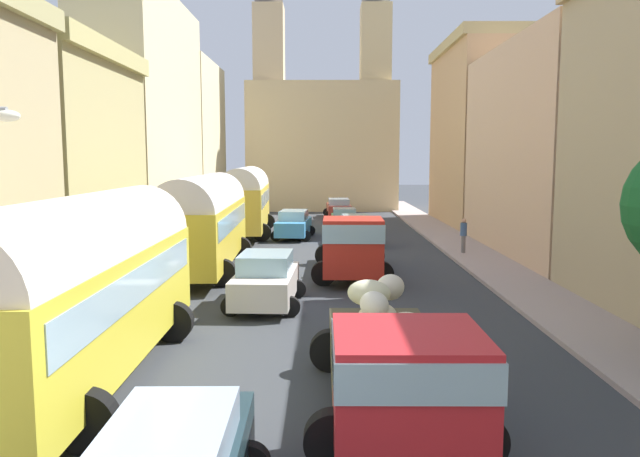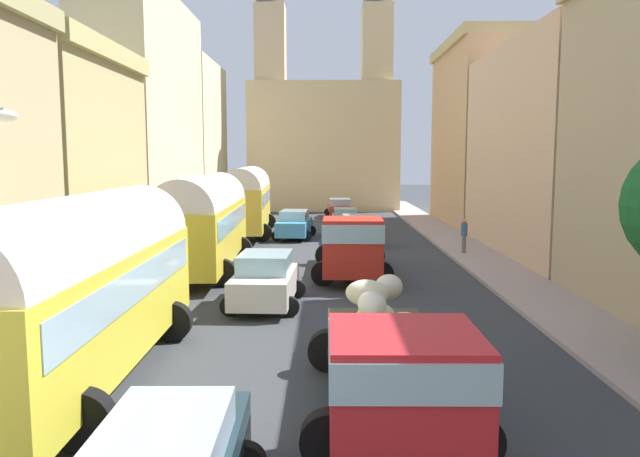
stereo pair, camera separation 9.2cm
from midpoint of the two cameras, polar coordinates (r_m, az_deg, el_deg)
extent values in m
plane|color=#34383D|center=(28.63, 0.19, -2.64)|extent=(154.00, 154.00, 0.00)
cube|color=#A19E87|center=(29.57, -14.01, -2.40)|extent=(2.50, 70.00, 0.14)
cube|color=#A4928D|center=(29.47, 14.44, -2.44)|extent=(2.50, 70.00, 0.14)
cube|color=tan|center=(27.52, -24.13, 5.29)|extent=(5.53, 9.09, 8.48)
cube|color=tan|center=(27.84, -24.59, 14.82)|extent=(6.08, 9.09, 0.75)
cube|color=beige|center=(38.16, -15.97, 9.96)|extent=(4.04, 13.44, 13.99)
cube|color=beige|center=(50.06, -12.87, 8.12)|extent=(5.69, 10.18, 12.11)
cube|color=tan|center=(30.88, 20.45, 6.90)|extent=(4.21, 13.73, 9.96)
cube|color=tan|center=(43.61, 15.10, 8.12)|extent=(5.02, 11.83, 11.82)
cube|color=tan|center=(44.24, 15.35, 16.24)|extent=(5.52, 11.83, 0.69)
cube|color=tan|center=(55.70, 0.39, 7.63)|extent=(13.18, 7.29, 11.15)
cube|color=#CEB388|center=(54.25, -4.58, 11.08)|extent=(2.60, 2.60, 17.66)
cube|color=#CBB381|center=(54.21, 5.36, 11.07)|extent=(2.60, 2.60, 17.66)
cube|color=gold|center=(13.32, -21.39, -6.87)|extent=(2.48, 9.38, 2.22)
cylinder|color=silver|center=(13.11, -21.60, -2.15)|extent=(2.43, 9.20, 2.32)
cube|color=#99B7C6|center=(13.22, -21.48, -4.81)|extent=(2.51, 8.64, 0.71)
cylinder|color=black|center=(16.61, -21.23, -8.17)|extent=(1.00, 0.35, 1.00)
cylinder|color=black|center=(15.94, -13.58, -8.51)|extent=(1.00, 0.35, 1.00)
cylinder|color=black|center=(10.69, -21.13, -16.47)|extent=(1.00, 0.35, 1.00)
cube|color=gold|center=(25.15, -10.69, -0.28)|extent=(2.69, 9.95, 2.27)
cylinder|color=silver|center=(25.04, -10.75, 2.30)|extent=(2.64, 9.75, 2.33)
cube|color=#99B7C6|center=(25.10, -10.72, 0.85)|extent=(2.72, 9.16, 0.73)
cylinder|color=black|center=(28.48, -11.88, -1.81)|extent=(1.00, 0.35, 1.00)
cylinder|color=black|center=(28.16, -7.37, -1.82)|extent=(1.00, 0.35, 1.00)
cylinder|color=black|center=(22.58, -14.73, -4.08)|extent=(1.00, 0.35, 1.00)
cylinder|color=black|center=(22.16, -9.03, -4.14)|extent=(1.00, 0.35, 1.00)
cube|color=gold|center=(36.66, -6.81, 2.06)|extent=(2.74, 9.45, 2.44)
cylinder|color=silver|center=(36.58, -6.83, 3.96)|extent=(2.69, 9.26, 2.29)
cube|color=#99B7C6|center=(36.62, -6.82, 2.90)|extent=(2.76, 8.70, 0.78)
cylinder|color=black|center=(39.75, -8.02, 0.63)|extent=(1.00, 0.35, 1.00)
cylinder|color=black|center=(39.57, -4.83, 0.65)|extent=(1.00, 0.35, 1.00)
cylinder|color=black|center=(34.02, -9.05, -0.39)|extent=(1.00, 0.35, 1.00)
cylinder|color=black|center=(33.82, -5.32, -0.38)|extent=(1.00, 0.35, 1.00)
cube|color=red|center=(9.11, 8.20, -14.74)|extent=(2.15, 2.09, 1.71)
cube|color=#99B7C6|center=(8.95, 8.25, -11.89)|extent=(2.19, 2.18, 0.55)
cube|color=#4E4932|center=(12.59, 6.00, -11.40)|extent=(2.15, 4.92, 0.55)
ellipsoid|color=beige|center=(11.92, 5.53, -9.92)|extent=(0.89, 0.70, 0.45)
ellipsoid|color=beige|center=(13.09, 5.43, -8.16)|extent=(1.05, 0.94, 0.56)
ellipsoid|color=beige|center=(12.67, 8.34, -8.90)|extent=(1.11, 1.16, 0.47)
ellipsoid|color=beige|center=(13.30, 4.64, -6.06)|extent=(1.07, 0.90, 0.58)
ellipsoid|color=silver|center=(12.49, 5.13, -7.15)|extent=(0.77, 0.88, 0.54)
ellipsoid|color=beige|center=(13.87, 6.65, -5.52)|extent=(0.93, 0.99, 0.59)
cylinder|color=black|center=(9.81, 14.53, -18.72)|extent=(0.90, 0.31, 0.90)
cylinder|color=black|center=(9.55, 1.19, -19.24)|extent=(0.90, 0.31, 0.90)
cylinder|color=black|center=(13.64, 10.20, -11.25)|extent=(0.90, 0.32, 0.90)
cylinder|color=black|center=(13.46, 0.98, -11.40)|extent=(0.90, 0.32, 0.90)
cube|color=red|center=(21.68, 3.20, -1.72)|extent=(2.14, 2.06, 2.03)
cube|color=#99B7C6|center=(21.61, 3.21, -0.23)|extent=(2.19, 2.14, 0.65)
cube|color=brown|center=(25.23, 2.98, -2.24)|extent=(2.20, 4.98, 0.55)
ellipsoid|color=beige|center=(23.65, 2.15, -1.49)|extent=(0.98, 0.77, 0.55)
ellipsoid|color=beige|center=(26.30, 4.03, -0.76)|extent=(1.11, 1.00, 0.47)
ellipsoid|color=beige|center=(24.75, 3.79, -1.13)|extent=(0.88, 0.77, 0.55)
ellipsoid|color=beige|center=(26.42, 2.00, 0.33)|extent=(1.08, 1.12, 0.60)
ellipsoid|color=beige|center=(26.49, 4.03, 0.23)|extent=(1.21, 1.11, 0.55)
ellipsoid|color=silver|center=(26.79, 2.84, 0.10)|extent=(1.09, 1.01, 0.47)
ellipsoid|color=silver|center=(26.63, 3.71, 0.69)|extent=(1.01, 1.12, 0.45)
cylinder|color=black|center=(22.11, 5.90, -4.25)|extent=(0.90, 0.31, 0.90)
cylinder|color=black|center=(22.06, 0.42, -4.25)|extent=(0.90, 0.31, 0.90)
cylinder|color=black|center=(26.21, 5.23, -2.53)|extent=(0.90, 0.31, 0.90)
cylinder|color=black|center=(26.17, 0.62, -2.52)|extent=(0.90, 0.31, 0.90)
cube|color=black|center=(32.76, 3.54, -0.38)|extent=(1.83, 3.85, 0.70)
cube|color=#8EC0CF|center=(32.68, 3.55, 0.75)|extent=(1.54, 2.03, 0.60)
cylinder|color=black|center=(31.75, 5.23, -1.20)|extent=(0.60, 0.21, 0.60)
cylinder|color=black|center=(31.57, 2.29, -1.22)|extent=(0.60, 0.21, 0.60)
cylinder|color=black|center=(34.04, 4.70, -0.66)|extent=(0.60, 0.21, 0.60)
cylinder|color=black|center=(33.88, 1.96, -0.68)|extent=(0.60, 0.21, 0.60)
cube|color=#559B59|center=(38.98, 2.44, 0.73)|extent=(1.62, 3.66, 0.67)
cube|color=#94B1C1|center=(38.93, 2.44, 1.57)|extent=(1.42, 1.90, 0.48)
cylinder|color=black|center=(37.93, 3.71, 0.09)|extent=(0.60, 0.21, 0.60)
cylinder|color=black|center=(37.87, 1.28, 0.10)|extent=(0.60, 0.21, 0.60)
cylinder|color=black|center=(40.18, 3.53, 0.46)|extent=(0.60, 0.21, 0.60)
cylinder|color=black|center=(40.12, 1.23, 0.47)|extent=(0.60, 0.21, 0.60)
cube|color=#AA362B|center=(47.29, 1.93, 1.82)|extent=(1.91, 4.37, 0.74)
cube|color=#95AFC8|center=(47.24, 1.94, 2.55)|extent=(1.62, 2.30, 0.46)
cylinder|color=black|center=(46.05, 3.12, 1.26)|extent=(0.60, 0.21, 0.60)
cylinder|color=black|center=(45.95, 0.93, 1.25)|extent=(0.60, 0.21, 0.60)
cylinder|color=black|center=(48.71, 2.87, 1.55)|extent=(0.60, 0.21, 0.60)
cylinder|color=black|center=(48.61, 0.81, 1.55)|extent=(0.60, 0.21, 0.60)
cube|color=#94ACC6|center=(7.88, -14.10, -18.56)|extent=(1.46, 2.14, 0.46)
cube|color=silver|center=(19.04, -5.02, -5.29)|extent=(1.90, 3.97, 0.83)
cube|color=#8CB4C8|center=(18.91, -5.05, -3.20)|extent=(1.62, 2.09, 0.58)
cylinder|color=black|center=(20.42, -6.98, -5.61)|extent=(0.60, 0.21, 0.60)
cylinder|color=black|center=(20.20, -2.07, -5.70)|extent=(0.60, 0.21, 0.60)
cylinder|color=black|center=(18.11, -8.30, -7.22)|extent=(0.60, 0.21, 0.60)
cylinder|color=black|center=(17.86, -2.75, -7.35)|extent=(0.60, 0.21, 0.60)
cube|color=#3E8ED0|center=(34.99, -2.34, 0.17)|extent=(1.98, 4.31, 0.81)
cube|color=#8FB5C5|center=(34.92, -2.34, 1.27)|extent=(1.63, 2.29, 0.54)
cylinder|color=black|center=(36.42, -3.39, -0.17)|extent=(0.60, 0.21, 0.60)
cylinder|color=black|center=(36.22, -0.76, -0.20)|extent=(0.60, 0.21, 0.60)
cylinder|color=black|center=(33.87, -4.02, -0.69)|extent=(0.60, 0.21, 0.60)
cylinder|color=black|center=(33.65, -1.20, -0.73)|extent=(0.60, 0.21, 0.60)
cylinder|color=slate|center=(29.66, 13.43, -2.36)|extent=(0.17, 0.17, 0.14)
cylinder|color=slate|center=(29.59, 13.45, -1.45)|extent=(0.23, 0.23, 0.81)
cylinder|color=#3F5D8A|center=(29.50, 13.49, -0.08)|extent=(0.35, 0.35, 0.61)
sphere|color=tan|center=(29.46, 13.51, 0.71)|extent=(0.21, 0.21, 0.21)
ellipsoid|color=silver|center=(11.81, -27.30, 9.39)|extent=(0.44, 0.28, 0.20)
camera|label=1|loc=(0.05, -89.89, 0.01)|focal=34.04mm
camera|label=2|loc=(0.05, 90.11, -0.01)|focal=34.04mm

